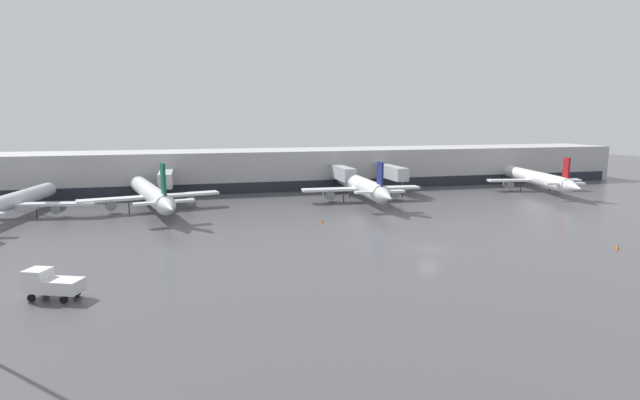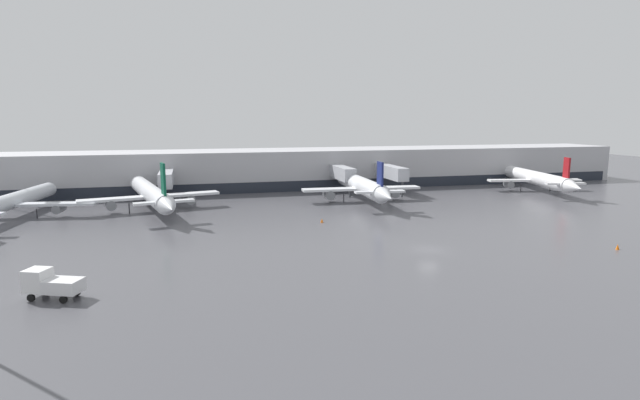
% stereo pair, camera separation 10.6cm
% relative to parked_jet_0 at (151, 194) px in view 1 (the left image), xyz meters
% --- Properties ---
extents(ground_plane, '(320.00, 320.00, 0.00)m').
position_rel_parked_jet_0_xyz_m(ground_plane, '(35.85, -36.92, -3.13)').
color(ground_plane, '#4C4C51').
extents(terminal_building, '(160.00, 29.71, 9.00)m').
position_rel_parked_jet_0_xyz_m(terminal_building, '(35.78, 24.89, 1.37)').
color(terminal_building, '#B2B2B7').
rests_on(terminal_building, ground_plane).
extents(parked_jet_0, '(24.20, 36.94, 9.62)m').
position_rel_parked_jet_0_xyz_m(parked_jet_0, '(0.00, 0.00, 0.00)').
color(parked_jet_0, silver).
rests_on(parked_jet_0, ground_plane).
extents(parked_jet_1, '(23.94, 34.56, 8.87)m').
position_rel_parked_jet_0_xyz_m(parked_jet_1, '(39.87, 0.33, 0.00)').
color(parked_jet_1, silver).
rests_on(parked_jet_1, ground_plane).
extents(parked_jet_2, '(21.31, 37.30, 8.63)m').
position_rel_parked_jet_0_xyz_m(parked_jet_2, '(83.03, 4.39, -0.15)').
color(parked_jet_2, white).
rests_on(parked_jet_2, ground_plane).
extents(parked_jet_3, '(27.35, 35.56, 9.36)m').
position_rel_parked_jet_0_xyz_m(parked_jet_3, '(-22.13, -1.23, -0.37)').
color(parked_jet_3, silver).
rests_on(parked_jet_3, ground_plane).
extents(service_truck_1, '(5.51, 3.87, 2.77)m').
position_rel_parked_jet_0_xyz_m(service_truck_1, '(-5.83, -44.02, -1.64)').
color(service_truck_1, silver).
rests_on(service_truck_1, ground_plane).
extents(traffic_cone_0, '(0.43, 0.43, 0.71)m').
position_rel_parked_jet_0_xyz_m(traffic_cone_0, '(58.98, -42.94, -2.78)').
color(traffic_cone_0, orange).
rests_on(traffic_cone_0, ground_plane).
extents(traffic_cone_1, '(0.45, 0.45, 0.63)m').
position_rel_parked_jet_0_xyz_m(traffic_cone_1, '(26.99, -17.40, -2.82)').
color(traffic_cone_1, orange).
rests_on(traffic_cone_1, ground_plane).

